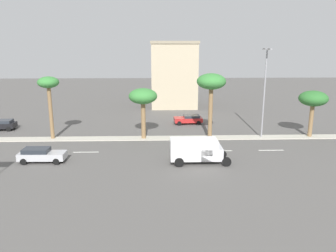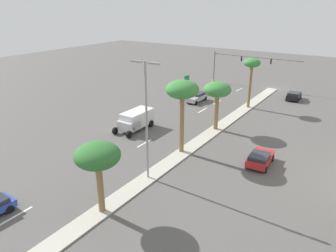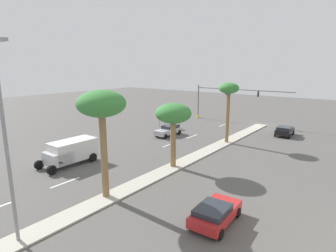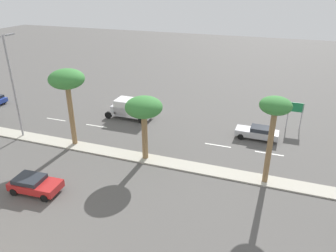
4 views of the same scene
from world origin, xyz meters
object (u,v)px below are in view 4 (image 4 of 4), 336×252
directional_road_sign (296,110)px  sedan_silver_rear (258,132)px  sedan_red_left (34,184)px  box_truck (131,108)px  palm_tree_right (144,109)px  palm_tree_outboard (67,81)px  street_lamp_outboard (12,80)px  palm_tree_rear (275,112)px

directional_road_sign → sedan_silver_rear: 5.74m
sedan_red_left → box_truck: box_truck is taller
palm_tree_right → box_truck: bearing=32.9°
sedan_silver_rear → sedan_red_left: bearing=134.7°
directional_road_sign → sedan_red_left: bearing=135.5°
box_truck → directional_road_sign: bearing=-79.8°
palm_tree_outboard → street_lamp_outboard: street_lamp_outboard is taller
sedan_silver_rear → sedan_red_left: size_ratio=1.08×
palm_tree_rear → directional_road_sign: bearing=-10.1°
sedan_red_left → sedan_silver_rear: bearing=-45.3°
palm_tree_outboard → sedan_red_left: 10.54m
palm_tree_rear → sedan_red_left: palm_tree_rear is taller
palm_tree_rear → palm_tree_right: size_ratio=1.23×
directional_road_sign → palm_tree_outboard: bearing=118.8°
street_lamp_outboard → box_truck: (8.89, -9.22, -5.18)m
palm_tree_rear → palm_tree_right: palm_tree_rear is taller
directional_road_sign → palm_tree_outboard: (-12.05, 21.88, 4.57)m
directional_road_sign → street_lamp_outboard: (-12.35, 28.53, 4.13)m
directional_road_sign → box_truck: directional_road_sign is taller
palm_tree_outboard → sedan_red_left: palm_tree_outboard is taller
palm_tree_right → street_lamp_outboard: street_lamp_outboard is taller
palm_tree_right → sedan_silver_rear: size_ratio=1.36×
street_lamp_outboard → sedan_silver_rear: size_ratio=2.40×
directional_road_sign → palm_tree_rear: palm_tree_rear is taller
palm_tree_rear → palm_tree_outboard: bearing=88.6°
sedan_silver_rear → sedan_red_left: 23.04m
directional_road_sign → street_lamp_outboard: 31.36m
street_lamp_outboard → box_truck: bearing=-46.1°
palm_tree_outboard → sedan_silver_rear: 20.80m
palm_tree_outboard → box_truck: bearing=-16.7°
palm_tree_right → palm_tree_outboard: 8.46m
box_truck → street_lamp_outboard: bearing=133.9°
street_lamp_outboard → box_truck: size_ratio=1.88×
directional_road_sign → palm_tree_outboard: size_ratio=0.40×
palm_tree_rear → palm_tree_right: (0.26, 11.37, -1.36)m
box_truck → palm_tree_outboard: bearing=163.3°
palm_tree_outboard → street_lamp_outboard: 6.67m
box_truck → palm_tree_rear: bearing=-118.0°
palm_tree_right → palm_tree_outboard: size_ratio=0.78×
palm_tree_rear → palm_tree_outboard: (0.49, 19.65, 0.34)m
sedan_silver_rear → box_truck: box_truck is taller
palm_tree_rear → sedan_red_left: size_ratio=1.81×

